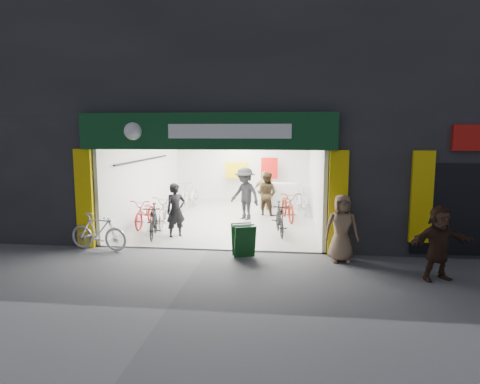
% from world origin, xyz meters
% --- Properties ---
extents(ground, '(60.00, 60.00, 0.00)m').
position_xyz_m(ground, '(0.00, 0.00, 0.00)').
color(ground, '#56565B').
rests_on(ground, ground).
extents(building, '(17.00, 10.27, 8.00)m').
position_xyz_m(building, '(0.91, 4.99, 4.31)').
color(building, '#232326').
rests_on(building, ground).
extents(bike_left_front, '(0.80, 2.04, 1.05)m').
position_xyz_m(bike_left_front, '(-1.80, 2.56, 0.53)').
color(bike_left_front, '#ADAEB2').
rests_on(bike_left_front, ground).
extents(bike_left_midfront, '(0.78, 1.69, 0.98)m').
position_xyz_m(bike_left_midfront, '(-1.80, 1.13, 0.49)').
color(bike_left_midfront, black).
rests_on(bike_left_midfront, ground).
extents(bike_left_midback, '(0.64, 1.78, 0.93)m').
position_xyz_m(bike_left_midback, '(-2.50, 2.44, 0.47)').
color(bike_left_midback, '#9C0E12').
rests_on(bike_left_midback, ground).
extents(bike_left_back, '(0.78, 2.05, 1.20)m').
position_xyz_m(bike_left_back, '(-1.80, 5.70, 0.60)').
color(bike_left_back, silver).
rests_on(bike_left_back, ground).
extents(bike_right_front, '(0.69, 1.70, 0.99)m').
position_xyz_m(bike_right_front, '(1.80, 1.85, 0.50)').
color(bike_right_front, black).
rests_on(bike_right_front, ground).
extents(bike_right_mid, '(1.05, 2.05, 1.03)m').
position_xyz_m(bike_right_mid, '(2.03, 4.00, 0.51)').
color(bike_right_mid, maroon).
rests_on(bike_right_mid, ground).
extents(bike_right_back, '(0.87, 1.94, 1.13)m').
position_xyz_m(bike_right_back, '(2.50, 5.23, 0.56)').
color(bike_right_back, silver).
rests_on(bike_right_back, ground).
extents(parked_bike, '(1.67, 0.71, 0.97)m').
position_xyz_m(parked_bike, '(-2.80, -0.30, 0.49)').
color(parked_bike, silver).
rests_on(parked_bike, ground).
extents(customer_a, '(0.69, 0.65, 1.59)m').
position_xyz_m(customer_a, '(-1.16, 1.20, 0.79)').
color(customer_a, black).
rests_on(customer_a, ground).
extents(customer_b, '(0.95, 0.86, 1.60)m').
position_xyz_m(customer_b, '(1.24, 4.76, 0.80)').
color(customer_b, '#342817').
rests_on(customer_b, ground).
extents(customer_c, '(1.36, 1.23, 1.83)m').
position_xyz_m(customer_c, '(0.55, 3.87, 0.92)').
color(customer_c, black).
rests_on(customer_c, ground).
extents(customer_d, '(0.95, 0.51, 1.54)m').
position_xyz_m(customer_d, '(1.13, 5.80, 0.77)').
color(customer_d, '#977B58').
rests_on(customer_d, ground).
extents(pedestrian_near, '(0.81, 0.56, 1.60)m').
position_xyz_m(pedestrian_near, '(3.30, -0.54, 0.80)').
color(pedestrian_near, '#83684C').
rests_on(pedestrian_near, ground).
extents(pedestrian_far, '(1.52, 0.90, 1.56)m').
position_xyz_m(pedestrian_far, '(5.13, -1.61, 0.78)').
color(pedestrian_far, '#392419').
rests_on(pedestrian_far, ground).
extents(sandwich_board, '(0.67, 0.68, 0.80)m').
position_xyz_m(sandwich_board, '(0.98, -0.50, 0.44)').
color(sandwich_board, '#0E3A16').
rests_on(sandwich_board, ground).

